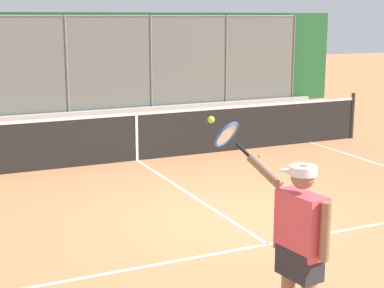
# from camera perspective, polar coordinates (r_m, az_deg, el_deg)

# --- Properties ---
(ground_plane) EXTENTS (60.00, 60.00, 0.00)m
(ground_plane) POSITION_cam_1_polar(r_m,az_deg,el_deg) (8.48, 3.52, -7.22)
(ground_plane) COLOR #C67A4C
(court_line_markings) EXTENTS (8.38, 8.97, 0.01)m
(court_line_markings) POSITION_cam_1_polar(r_m,az_deg,el_deg) (7.36, 8.73, -10.41)
(court_line_markings) COLOR white
(court_line_markings) RESTS_ON ground
(fence_backdrop) EXTENTS (18.24, 1.37, 2.93)m
(fence_backdrop) POSITION_cam_1_polar(r_m,az_deg,el_deg) (17.88, -12.39, 7.50)
(fence_backdrop) COLOR slate
(fence_backdrop) RESTS_ON ground
(tennis_net) EXTENTS (10.77, 0.09, 1.07)m
(tennis_net) POSITION_cam_1_polar(r_m,az_deg,el_deg) (11.79, -5.34, 0.77)
(tennis_net) COLOR #2D2D2D
(tennis_net) RESTS_ON ground
(tennis_player) EXTENTS (0.60, 1.31, 1.90)m
(tennis_player) POSITION_cam_1_polar(r_m,az_deg,el_deg) (5.20, 10.15, -9.18)
(tennis_player) COLOR black
(tennis_player) RESTS_ON ground
(tennis_ball_near_baseline) EXTENTS (0.07, 0.07, 0.07)m
(tennis_ball_near_baseline) POSITION_cam_1_polar(r_m,az_deg,el_deg) (12.20, 6.53, -1.09)
(tennis_ball_near_baseline) COLOR #CCDB33
(tennis_ball_near_baseline) RESTS_ON ground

